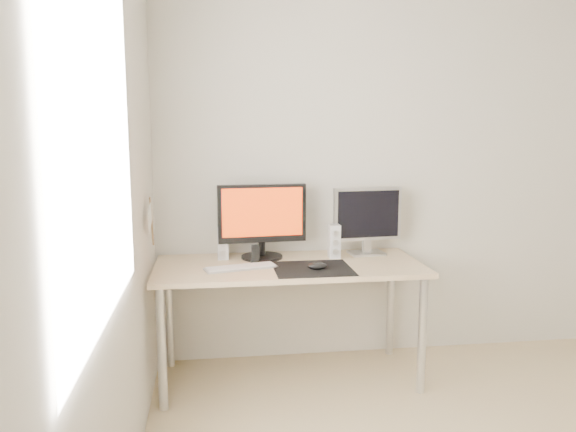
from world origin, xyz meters
TOP-DOWN VIEW (x-y plane):
  - wall_back at (0.00, 1.75)m, footprint 3.50×0.00m
  - wall_left at (-1.75, 0.00)m, footprint 0.00×3.50m
  - window_pane at (-1.74, 0.00)m, footprint 0.00×1.30m
  - mousepad at (-0.81, 1.24)m, footprint 0.45×0.40m
  - mouse at (-0.79, 1.21)m, footprint 0.11×0.07m
  - desk at (-0.93, 1.38)m, footprint 1.60×0.70m
  - main_monitor at (-1.08, 1.55)m, footprint 0.55×0.28m
  - second_monitor at (-0.39, 1.57)m, footprint 0.45×0.18m
  - speaker_left at (-1.32, 1.57)m, footprint 0.07×0.08m
  - speaker_right at (-0.63, 1.50)m, footprint 0.07×0.08m
  - keyboard at (-1.22, 1.30)m, footprint 0.44×0.22m
  - phone_dock at (-1.13, 1.43)m, footprint 0.06×0.05m
  - pennant at (-1.72, 1.24)m, footprint 0.01×0.23m

SIDE VIEW (x-z plane):
  - desk at x=-0.93m, z-range 0.29..1.02m
  - mousepad at x=-0.81m, z-range 0.73..0.73m
  - keyboard at x=-1.22m, z-range 0.73..0.75m
  - mouse at x=-0.79m, z-range 0.73..0.77m
  - phone_dock at x=-1.13m, z-range 0.71..0.82m
  - speaker_left at x=-1.32m, z-range 0.73..0.94m
  - speaker_right at x=-0.63m, z-range 0.73..0.94m
  - second_monitor at x=-0.39m, z-range 0.75..1.19m
  - main_monitor at x=-1.08m, z-range 0.75..1.22m
  - pennant at x=-1.72m, z-range 0.90..1.19m
  - wall_back at x=0.00m, z-range -0.50..3.00m
  - wall_left at x=-1.75m, z-range -0.50..3.00m
  - window_pane at x=-1.74m, z-range 0.85..2.15m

